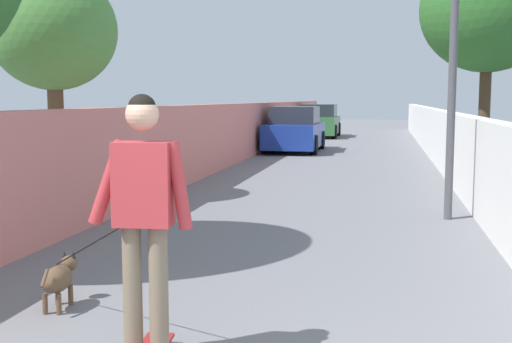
{
  "coord_description": "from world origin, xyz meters",
  "views": [
    {
      "loc": [
        -2.62,
        -1.33,
        1.81
      ],
      "look_at": [
        4.35,
        0.07,
        1.0
      ],
      "focal_mm": 45.03,
      "sensor_mm": 36.0,
      "label": 1
    }
  ],
  "objects_px": {
    "lamp_post": "(455,14)",
    "tree_left_far": "(53,32)",
    "tree_right_near": "(488,9)",
    "car_near": "(295,131)",
    "car_far": "(320,122)",
    "dog": "(60,277)",
    "person_skateboarder": "(144,203)"
  },
  "relations": [
    {
      "from": "lamp_post",
      "to": "person_skateboarder",
      "type": "distance_m",
      "value": 6.74
    },
    {
      "from": "car_near",
      "to": "tree_left_far",
      "type": "bearing_deg",
      "value": 168.01
    },
    {
      "from": "tree_left_far",
      "to": "dog",
      "type": "distance_m",
      "value": 6.45
    },
    {
      "from": "lamp_post",
      "to": "car_near",
      "type": "relative_size",
      "value": 1.13
    },
    {
      "from": "car_near",
      "to": "car_far",
      "type": "relative_size",
      "value": 1.01
    },
    {
      "from": "car_near",
      "to": "car_far",
      "type": "distance_m",
      "value": 8.52
    },
    {
      "from": "tree_right_near",
      "to": "dog",
      "type": "height_order",
      "value": "tree_right_near"
    },
    {
      "from": "tree_left_far",
      "to": "car_far",
      "type": "xyz_separation_m",
      "value": [
        20.28,
        -2.5,
        -2.21
      ]
    },
    {
      "from": "lamp_post",
      "to": "dog",
      "type": "xyz_separation_m",
      "value": [
        -4.96,
        3.69,
        -2.76
      ]
    },
    {
      "from": "tree_left_far",
      "to": "lamp_post",
      "type": "bearing_deg",
      "value": -91.84
    },
    {
      "from": "lamp_post",
      "to": "car_near",
      "type": "height_order",
      "value": "lamp_post"
    },
    {
      "from": "person_skateboarder",
      "to": "dog",
      "type": "xyz_separation_m",
      "value": [
        0.99,
        1.17,
        -0.84
      ]
    },
    {
      "from": "person_skateboarder",
      "to": "tree_right_near",
      "type": "bearing_deg",
      "value": -18.08
    },
    {
      "from": "tree_right_near",
      "to": "lamp_post",
      "type": "xyz_separation_m",
      "value": [
        -5.71,
        1.29,
        -0.79
      ]
    },
    {
      "from": "tree_left_far",
      "to": "tree_right_near",
      "type": "bearing_deg",
      "value": -54.71
    },
    {
      "from": "dog",
      "to": "car_far",
      "type": "height_order",
      "value": "car_far"
    },
    {
      "from": "tree_right_near",
      "to": "tree_left_far",
      "type": "distance_m",
      "value": 9.56
    },
    {
      "from": "lamp_post",
      "to": "tree_left_far",
      "type": "bearing_deg",
      "value": 88.16
    },
    {
      "from": "person_skateboarder",
      "to": "car_far",
      "type": "distance_m",
      "value": 26.48
    },
    {
      "from": "lamp_post",
      "to": "car_far",
      "type": "xyz_separation_m",
      "value": [
        20.49,
        3.99,
        -2.32
      ]
    },
    {
      "from": "person_skateboarder",
      "to": "car_far",
      "type": "height_order",
      "value": "person_skateboarder"
    },
    {
      "from": "dog",
      "to": "car_far",
      "type": "bearing_deg",
      "value": 0.67
    },
    {
      "from": "car_near",
      "to": "dog",
      "type": "bearing_deg",
      "value": -178.99
    },
    {
      "from": "tree_right_near",
      "to": "dog",
      "type": "relative_size",
      "value": 4.04
    },
    {
      "from": "dog",
      "to": "lamp_post",
      "type": "bearing_deg",
      "value": -36.64
    },
    {
      "from": "tree_right_near",
      "to": "car_near",
      "type": "distance_m",
      "value": 8.76
    },
    {
      "from": "lamp_post",
      "to": "dog",
      "type": "bearing_deg",
      "value": 143.36
    },
    {
      "from": "person_skateboarder",
      "to": "lamp_post",
      "type": "bearing_deg",
      "value": -22.94
    },
    {
      "from": "tree_right_near",
      "to": "lamp_post",
      "type": "height_order",
      "value": "tree_right_near"
    },
    {
      "from": "person_skateboarder",
      "to": "car_near",
      "type": "height_order",
      "value": "person_skateboarder"
    },
    {
      "from": "lamp_post",
      "to": "car_near",
      "type": "xyz_separation_m",
      "value": [
        11.97,
        3.99,
        -2.32
      ]
    },
    {
      "from": "tree_right_near",
      "to": "car_near",
      "type": "relative_size",
      "value": 1.34
    }
  ]
}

